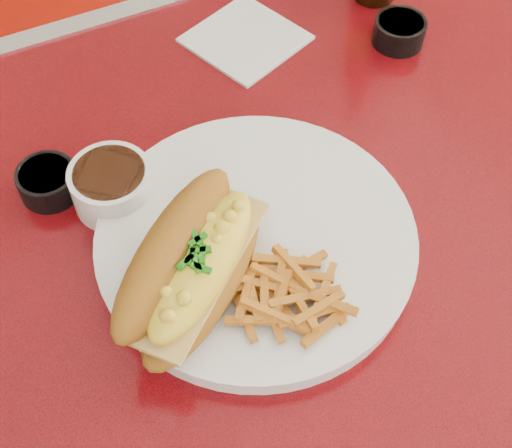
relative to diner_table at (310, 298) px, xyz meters
name	(u,v)px	position (x,y,z in m)	size (l,w,h in m)	color
diner_table	(310,298)	(0.00, 0.00, 0.00)	(1.23, 0.83, 0.77)	red
booth_bench_far	(122,77)	(0.00, 0.81, -0.32)	(1.20, 0.51, 0.90)	#A3180A
dinner_plate	(256,240)	(-0.07, 0.00, 0.17)	(0.31, 0.31, 0.02)	silver
mac_hoagie	(192,264)	(-0.15, -0.03, 0.22)	(0.21, 0.20, 0.09)	#935B17
fries_pile	(281,294)	(-0.08, -0.08, 0.20)	(0.10, 0.09, 0.03)	orange
fork	(322,206)	(0.00, 0.00, 0.18)	(0.02, 0.15, 0.00)	silver
gravy_ramekin	(112,186)	(-0.18, 0.11, 0.19)	(0.11, 0.11, 0.05)	silver
sauce_cup_left	(48,181)	(-0.23, 0.15, 0.18)	(0.08, 0.08, 0.03)	black
sauce_cup_right	(399,30)	(0.22, 0.20, 0.18)	(0.07, 0.07, 0.03)	black
paper_napkin	(246,39)	(0.05, 0.28, 0.16)	(0.12, 0.12, 0.00)	silver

